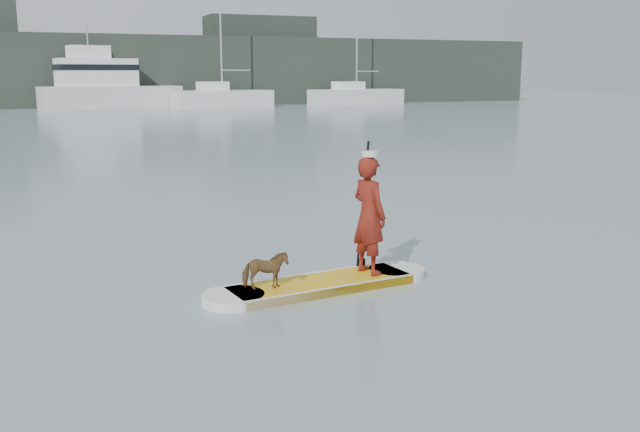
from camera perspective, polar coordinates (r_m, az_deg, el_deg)
name	(u,v)px	position (r m, az deg, el deg)	size (l,w,h in m)	color
ground	(194,239)	(12.64, -10.07, -1.82)	(140.00, 140.00, 0.00)	gray
paddleboard	(320,285)	(9.61, 0.00, -5.50)	(3.28, 1.10, 0.12)	gold
paddler	(369,215)	(9.78, 3.95, 0.04)	(0.59, 0.39, 1.63)	maroon
white_cap	(370,154)	(9.65, 4.02, 4.99)	(0.22, 0.22, 0.07)	silver
dog	(265,270)	(9.18, -4.41, -4.35)	(0.27, 0.59, 0.49)	#53321C
paddle	(362,222)	(10.03, 3.42, -0.46)	(0.10, 0.30, 2.00)	black
sailboat_e	(222,97)	(59.98, -7.88, 9.37)	(8.29, 3.20, 11.77)	silver
sailboat_f	(356,95)	(64.68, 2.87, 9.64)	(9.01, 3.88, 13.06)	silver
motor_yacht_a	(105,86)	(60.41, -16.84, 9.95)	(11.31, 5.38, 6.52)	silver
shore_mass	(60,71)	(65.11, -20.11, 10.85)	(90.00, 6.00, 6.00)	black
shore_building_east	(260,60)	(69.17, -4.81, 12.31)	(10.00, 4.00, 8.00)	black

